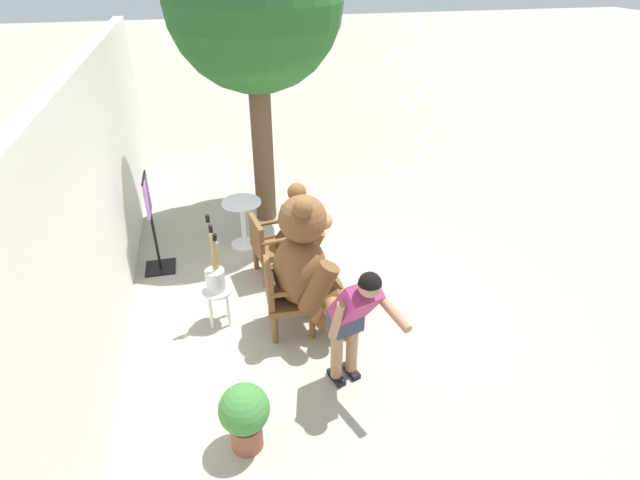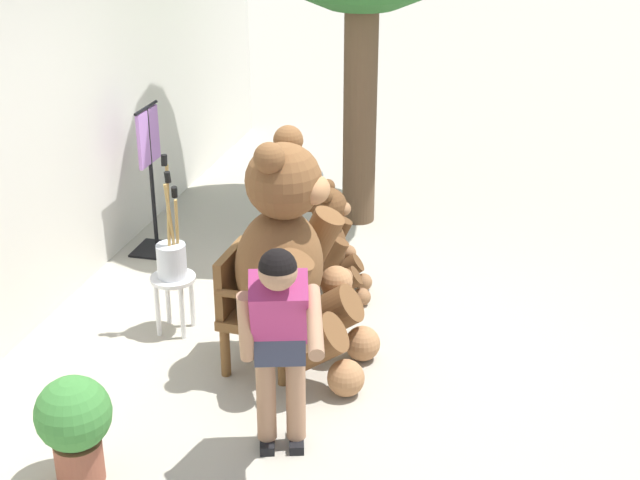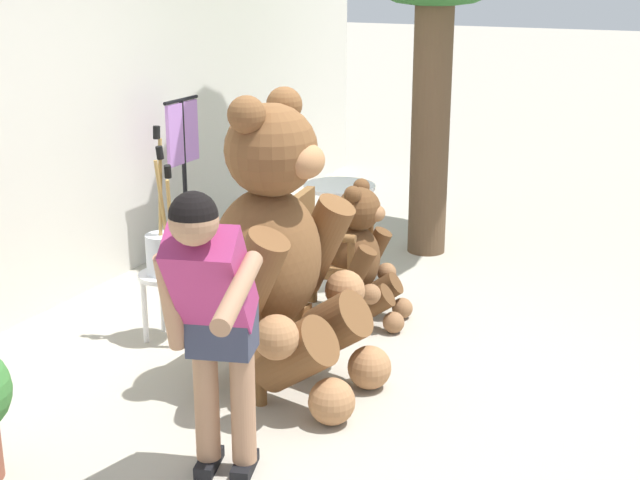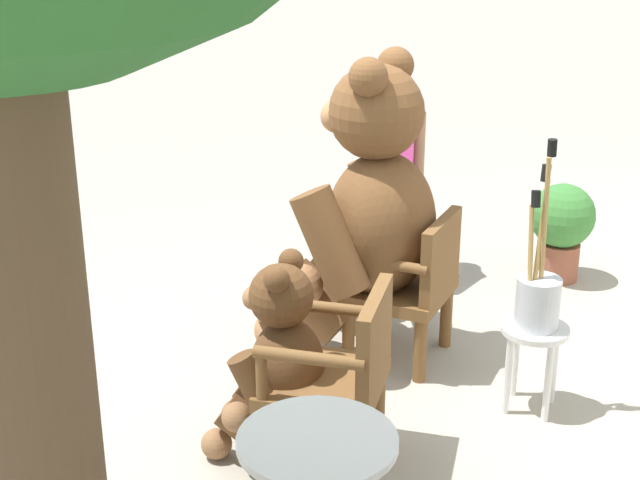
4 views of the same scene
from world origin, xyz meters
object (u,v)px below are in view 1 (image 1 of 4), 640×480
(clothing_display_stand, at_px, (152,222))
(teddy_bear_small, at_px, (292,241))
(white_stool, at_px, (218,297))
(patio_tree, at_px, (258,6))
(wooden_chair_left, at_px, (285,295))
(wooden_chair_right, at_px, (270,246))
(person_visitor, at_px, (354,315))
(brush_bucket, at_px, (215,277))
(potted_plant, at_px, (245,414))
(round_side_table, at_px, (243,218))
(teddy_bear_large, at_px, (308,264))

(clothing_display_stand, bearing_deg, teddy_bear_small, -105.90)
(white_stool, xyz_separation_m, patio_tree, (2.63, -0.98, 2.80))
(wooden_chair_left, bearing_deg, clothing_display_stand, 42.10)
(wooden_chair_right, relative_size, teddy_bear_small, 0.87)
(wooden_chair_left, height_order, clothing_display_stand, clothing_display_stand)
(person_visitor, relative_size, brush_bucket, 1.56)
(wooden_chair_right, relative_size, potted_plant, 1.26)
(white_stool, bearing_deg, patio_tree, -20.37)
(teddy_bear_small, height_order, white_stool, teddy_bear_small)
(round_side_table, bearing_deg, teddy_bear_large, -164.68)
(white_stool, bearing_deg, teddy_bear_large, -106.09)
(white_stool, bearing_deg, potted_plant, -175.95)
(wooden_chair_left, xyz_separation_m, teddy_bear_small, (1.13, -0.29, 0.02))
(potted_plant, bearing_deg, brush_bucket, 3.98)
(person_visitor, xyz_separation_m, clothing_display_stand, (2.66, 1.95, -0.18))
(teddy_bear_small, relative_size, potted_plant, 1.45)
(white_stool, relative_size, brush_bucket, 0.48)
(wooden_chair_left, xyz_separation_m, clothing_display_stand, (1.63, 1.47, 0.26))
(wooden_chair_left, distance_m, white_stool, 0.80)
(teddy_bear_large, xyz_separation_m, round_side_table, (1.99, 0.54, -0.40))
(wooden_chair_right, xyz_separation_m, teddy_bear_small, (0.02, -0.29, 0.02))
(patio_tree, bearing_deg, person_visitor, -176.49)
(teddy_bear_small, relative_size, person_visitor, 0.66)
(teddy_bear_large, relative_size, teddy_bear_small, 1.75)
(white_stool, bearing_deg, person_visitor, -137.24)
(teddy_bear_large, xyz_separation_m, clothing_display_stand, (1.63, 1.74, -0.12))
(wooden_chair_right, bearing_deg, teddy_bear_small, -86.82)
(brush_bucket, height_order, patio_tree, patio_tree)
(teddy_bear_large, xyz_separation_m, potted_plant, (-1.49, 0.88, -0.45))
(round_side_table, height_order, clothing_display_stand, clothing_display_stand)
(white_stool, distance_m, round_side_table, 1.76)
(white_stool, relative_size, round_side_table, 0.64)
(white_stool, distance_m, patio_tree, 3.96)
(teddy_bear_small, height_order, potted_plant, teddy_bear_small)
(person_visitor, relative_size, clothing_display_stand, 1.09)
(wooden_chair_left, relative_size, round_side_table, 1.19)
(teddy_bear_small, height_order, patio_tree, patio_tree)
(teddy_bear_large, distance_m, potted_plant, 1.79)
(brush_bucket, bearing_deg, teddy_bear_large, -106.16)
(clothing_display_stand, bearing_deg, potted_plant, -164.62)
(wooden_chair_left, relative_size, patio_tree, 0.19)
(wooden_chair_right, xyz_separation_m, patio_tree, (1.80, -0.24, 2.69))
(wooden_chair_left, xyz_separation_m, round_side_table, (1.98, 0.27, -0.01))
(teddy_bear_large, distance_m, round_side_table, 2.10)
(wooden_chair_left, relative_size, clothing_display_stand, 0.63)
(teddy_bear_large, height_order, person_visitor, teddy_bear_large)
(patio_tree, relative_size, clothing_display_stand, 3.24)
(wooden_chair_right, distance_m, person_visitor, 2.24)
(wooden_chair_right, relative_size, brush_bucket, 0.90)
(brush_bucket, bearing_deg, teddy_bear_small, -50.78)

